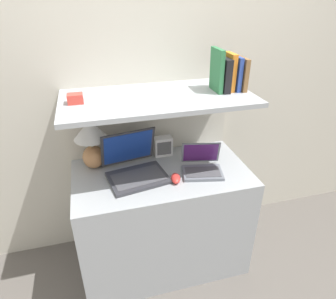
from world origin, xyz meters
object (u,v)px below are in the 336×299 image
Objects in this scene: laptop_large at (135,167)px; book_orange at (230,72)px; book_green at (217,70)px; shelf_gadget at (75,99)px; computer_mouse at (176,178)px; router_box at (163,146)px; book_brown at (240,73)px; book_black at (223,74)px; book_blue at (235,73)px; laptop_small at (202,166)px; table_lamp at (91,140)px.

laptop_large is 0.83m from book_orange.
book_green reaches higher than shelf_gadget.
shelf_gadget reaches higher than computer_mouse.
book_brown is (0.46, -0.15, 0.52)m from router_box.
laptop_large is 1.60× the size of book_green.
book_green reaches higher than laptop_large.
shelf_gadget is (-0.53, -0.15, 0.45)m from router_box.
book_black reaches higher than shelf_gadget.
book_orange reaches higher than book_brown.
laptop_large is at bearing -175.28° from book_blue.
router_box is at bearing 88.79° from computer_mouse.
book_blue is (-0.04, 0.00, 0.00)m from book_brown.
computer_mouse is at bearing -156.00° from book_blue.
computer_mouse is 0.56× the size of book_blue.
book_brown is (0.27, 0.13, 0.55)m from laptop_small.
book_black reaches higher than table_lamp.
book_black reaches higher than laptop_large.
router_box is 0.64m from book_green.
book_black is at bearing 0.00° from book_green.
book_green is at bearing 180.00° from book_orange.
book_orange is (0.38, -0.15, 0.53)m from router_box.
laptop_large is 2.04× the size of book_black.
book_orange is 0.04m from book_black.
computer_mouse is at bearing -91.21° from router_box.
laptop_small is at bearing -140.12° from book_black.
book_orange is at bearing 0.00° from book_green.
book_blue reaches higher than book_brown.
book_orange reaches higher than laptop_large.
book_blue is (0.90, -0.11, 0.39)m from table_lamp.
book_orange is 1.12× the size of book_black.
book_orange is 0.92m from shelf_gadget.
laptop_large is at bearing 149.29° from computer_mouse.
book_green is at bearing 180.00° from book_brown.
router_box is (-0.19, 0.28, 0.03)m from laptop_small.
book_orange reaches higher than computer_mouse.
laptop_small is at bearing -130.91° from book_green.
table_lamp is at bearing 173.01° from book_blue.
table_lamp is 1.14× the size of laptop_small.
computer_mouse is (0.23, -0.14, -0.03)m from laptop_large.
book_green is at bearing -26.49° from router_box.
book_orange is at bearing 5.01° from laptop_large.
router_box is at bearing 161.98° from book_brown.
computer_mouse is 0.45× the size of book_green.
book_black is at bearing 180.00° from book_brown.
computer_mouse is 0.69m from book_green.
laptop_large reaches higher than router_box.
table_lamp is at bearing 173.27° from book_brown.
router_box is 0.64m from book_black.
computer_mouse is 0.57× the size of book_black.
book_black is (-0.08, 0.00, -0.00)m from book_blue.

